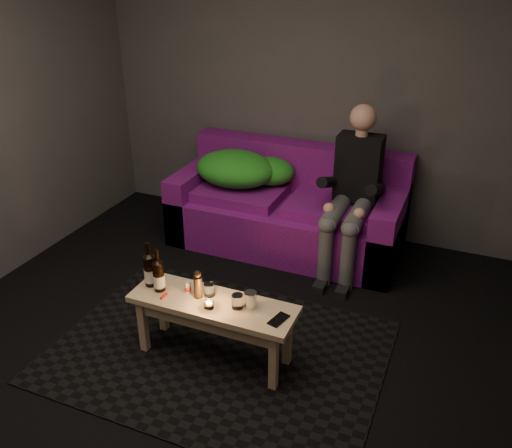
{
  "coord_description": "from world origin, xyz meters",
  "views": [
    {
      "loc": [
        1.38,
        -2.33,
        2.39
      ],
      "look_at": [
        -0.07,
        1.11,
        0.51
      ],
      "focal_mm": 38.0,
      "sensor_mm": 36.0,
      "label": 1
    }
  ],
  "objects": [
    {
      "name": "coffee_table",
      "position": [
        0.05,
        0.14,
        0.36
      ],
      "size": [
        1.07,
        0.34,
        0.44
      ],
      "rotation": [
        0.0,
        0.0,
        0.0
      ],
      "color": "#D9A97F",
      "rests_on": "rug"
    },
    {
      "name": "red_lighter",
      "position": [
        -0.26,
        0.07,
        0.44
      ],
      "size": [
        0.02,
        0.07,
        0.01
      ],
      "primitive_type": "cube",
      "rotation": [
        0.0,
        0.0,
        -0.05
      ],
      "color": "red",
      "rests_on": "coffee_table"
    },
    {
      "name": "beer_bottle_a",
      "position": [
        -0.41,
        0.16,
        0.55
      ],
      "size": [
        0.08,
        0.08,
        0.31
      ],
      "color": "black",
      "rests_on": "coffee_table"
    },
    {
      "name": "tumbler_back",
      "position": [
        -0.0,
        0.2,
        0.48
      ],
      "size": [
        0.09,
        0.09,
        0.08
      ],
      "primitive_type": "cylinder",
      "rotation": [
        0.0,
        0.0,
        0.27
      ],
      "color": "white",
      "rests_on": "coffee_table"
    },
    {
      "name": "rug",
      "position": [
        0.05,
        0.19,
        0.0
      ],
      "size": [
        2.14,
        1.56,
        0.01
      ],
      "primitive_type": "cube",
      "rotation": [
        0.0,
        0.0,
        0.0
      ],
      "color": "black",
      "rests_on": "floor"
    },
    {
      "name": "room",
      "position": [
        0.0,
        0.47,
        1.64
      ],
      "size": [
        4.5,
        4.5,
        4.5
      ],
      "color": "silver",
      "rests_on": "ground"
    },
    {
      "name": "floor",
      "position": [
        0.0,
        0.0,
        0.0
      ],
      "size": [
        4.5,
        4.5,
        0.0
      ],
      "primitive_type": "plane",
      "color": "black",
      "rests_on": "ground"
    },
    {
      "name": "steel_cup",
      "position": [
        0.29,
        0.18,
        0.49
      ],
      "size": [
        0.1,
        0.1,
        0.11
      ],
      "primitive_type": "cylinder",
      "rotation": [
        0.0,
        0.0,
        0.42
      ],
      "color": "silver",
      "rests_on": "coffee_table"
    },
    {
      "name": "beer_bottle_b",
      "position": [
        -0.33,
        0.13,
        0.55
      ],
      "size": [
        0.07,
        0.07,
        0.3
      ],
      "color": "black",
      "rests_on": "coffee_table"
    },
    {
      "name": "pepper_mill",
      "position": [
        -0.06,
        0.15,
        0.51
      ],
      "size": [
        0.07,
        0.07,
        0.14
      ],
      "primitive_type": "cylinder",
      "rotation": [
        0.0,
        0.0,
        0.32
      ],
      "color": "black",
      "rests_on": "coffee_table"
    },
    {
      "name": "smartphone",
      "position": [
        0.49,
        0.12,
        0.44
      ],
      "size": [
        0.11,
        0.16,
        0.01
      ],
      "primitive_type": "cube",
      "rotation": [
        0.0,
        0.0,
        -0.25
      ],
      "color": "black",
      "rests_on": "coffee_table"
    },
    {
      "name": "sofa",
      "position": [
        -0.05,
        1.82,
        0.31
      ],
      "size": [
        2.0,
        0.9,
        0.86
      ],
      "color": "#640D63",
      "rests_on": "floor"
    },
    {
      "name": "tumbler_front",
      "position": [
        0.22,
        0.14,
        0.48
      ],
      "size": [
        0.08,
        0.08,
        0.09
      ],
      "primitive_type": "cylinder",
      "rotation": [
        0.0,
        0.0,
        -0.14
      ],
      "color": "white",
      "rests_on": "coffee_table"
    },
    {
      "name": "green_blanket",
      "position": [
        -0.5,
        1.81,
        0.65
      ],
      "size": [
        0.88,
        0.6,
        0.3
      ],
      "color": "green",
      "rests_on": "sofa"
    },
    {
      "name": "person",
      "position": [
        0.54,
        1.66,
        0.69
      ],
      "size": [
        0.36,
        0.83,
        1.33
      ],
      "color": "black",
      "rests_on": "sofa"
    },
    {
      "name": "salt_shaker",
      "position": [
        -0.14,
        0.17,
        0.48
      ],
      "size": [
        0.04,
        0.04,
        0.08
      ],
      "primitive_type": "cylinder",
      "rotation": [
        0.0,
        0.0,
        0.11
      ],
      "color": "silver",
      "rests_on": "coffee_table"
    },
    {
      "name": "tealight",
      "position": [
        0.06,
        0.07,
        0.46
      ],
      "size": [
        0.06,
        0.06,
        0.05
      ],
      "color": "white",
      "rests_on": "coffee_table"
    }
  ]
}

